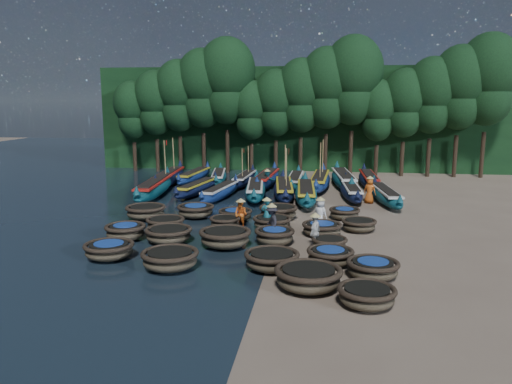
# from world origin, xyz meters

# --- Properties ---
(ground) EXTENTS (120.00, 120.00, 0.00)m
(ground) POSITION_xyz_m (0.00, 0.00, 0.00)
(ground) COLOR #7D6D5B
(ground) RESTS_ON ground
(foliage_wall) EXTENTS (40.00, 3.00, 10.00)m
(foliage_wall) POSITION_xyz_m (0.00, 23.50, 5.00)
(foliage_wall) COLOR black
(foliage_wall) RESTS_ON ground
(coracle_3) EXTENTS (2.53, 2.53, 0.84)m
(coracle_3) POSITION_xyz_m (1.77, -9.06, 0.48)
(coracle_3) COLOR #4E4531
(coracle_3) RESTS_ON ground
(coracle_4) EXTENTS (2.39, 2.39, 0.69)m
(coracle_4) POSITION_xyz_m (3.75, -10.34, 0.40)
(coracle_4) COLOR #4E4531
(coracle_4) RESTS_ON ground
(coracle_5) EXTENTS (2.46, 2.46, 0.72)m
(coracle_5) POSITION_xyz_m (-6.92, -6.62, 0.42)
(coracle_5) COLOR #4E4531
(coracle_5) RESTS_ON ground
(coracle_6) EXTENTS (2.82, 2.82, 0.79)m
(coracle_6) POSITION_xyz_m (-3.88, -7.58, 0.45)
(coracle_6) COLOR #4E4531
(coracle_6) RESTS_ON ground
(coracle_7) EXTENTS (2.50, 2.50, 0.76)m
(coracle_7) POSITION_xyz_m (0.23, -7.09, 0.43)
(coracle_7) COLOR #4E4531
(coracle_7) RESTS_ON ground
(coracle_8) EXTENTS (1.99, 1.99, 0.71)m
(coracle_8) POSITION_xyz_m (2.59, -6.19, 0.41)
(coracle_8) COLOR #4E4531
(coracle_8) RESTS_ON ground
(coracle_9) EXTENTS (2.31, 2.31, 0.72)m
(coracle_9) POSITION_xyz_m (4.20, -7.57, 0.41)
(coracle_9) COLOR #4E4531
(coracle_9) RESTS_ON ground
(coracle_10) EXTENTS (2.37, 2.37, 0.79)m
(coracle_10) POSITION_xyz_m (-7.36, -3.69, 0.46)
(coracle_10) COLOR #4E4531
(coracle_10) RESTS_ON ground
(coracle_11) EXTENTS (2.52, 2.52, 0.75)m
(coracle_11) POSITION_xyz_m (-5.12, -3.83, 0.43)
(coracle_11) COLOR #4E4531
(coracle_11) RESTS_ON ground
(coracle_12) EXTENTS (2.74, 2.74, 0.85)m
(coracle_12) POSITION_xyz_m (-2.27, -4.21, 0.48)
(coracle_12) COLOR #4E4531
(coracle_12) RESTS_ON ground
(coracle_13) EXTENTS (2.11, 2.11, 0.77)m
(coracle_13) POSITION_xyz_m (-0.01, -3.48, 0.45)
(coracle_13) COLOR #4E4531
(coracle_13) RESTS_ON ground
(coracle_14) EXTENTS (1.82, 1.82, 0.65)m
(coracle_14) POSITION_xyz_m (2.58, -4.20, 0.37)
(coracle_14) COLOR #4E4531
(coracle_14) RESTS_ON ground
(coracle_15) EXTENTS (2.06, 2.06, 0.72)m
(coracle_15) POSITION_xyz_m (-5.96, -1.72, 0.41)
(coracle_15) COLOR #4E4531
(coracle_15) RESTS_ON ground
(coracle_16) EXTENTS (1.66, 1.66, 0.65)m
(coracle_16) POSITION_xyz_m (-2.95, -0.82, 0.37)
(coracle_16) COLOR #4E4531
(coracle_16) RESTS_ON ground
(coracle_17) EXTENTS (2.21, 2.21, 0.68)m
(coracle_17) POSITION_xyz_m (-0.42, -0.62, 0.39)
(coracle_17) COLOR #4E4531
(coracle_17) RESTS_ON ground
(coracle_18) EXTENTS (2.50, 2.50, 0.68)m
(coracle_18) POSITION_xyz_m (2.22, -1.59, 0.39)
(coracle_18) COLOR #4E4531
(coracle_18) RESTS_ON ground
(coracle_19) EXTENTS (1.90, 1.90, 0.65)m
(coracle_19) POSITION_xyz_m (4.15, -0.47, 0.37)
(coracle_19) COLOR #4E4531
(coracle_19) RESTS_ON ground
(coracle_20) EXTENTS (2.61, 2.61, 0.81)m
(coracle_20) POSITION_xyz_m (-7.91, 0.68, 0.46)
(coracle_20) COLOR #4E4531
(coracle_20) RESTS_ON ground
(coracle_21) EXTENTS (2.18, 2.18, 0.76)m
(coracle_21) POSITION_xyz_m (-5.15, 1.44, 0.44)
(coracle_21) COLOR #4E4531
(coracle_21) RESTS_ON ground
(coracle_22) EXTENTS (2.15, 2.15, 0.64)m
(coracle_22) POSITION_xyz_m (-2.72, 1.06, 0.37)
(coracle_22) COLOR #4E4531
(coracle_22) RESTS_ON ground
(coracle_23) EXTENTS (2.45, 2.45, 0.81)m
(coracle_23) POSITION_xyz_m (-0.29, 1.63, 0.46)
(coracle_23) COLOR #4E4531
(coracle_23) RESTS_ON ground
(coracle_24) EXTENTS (1.92, 1.92, 0.65)m
(coracle_24) POSITION_xyz_m (3.50, 2.20, 0.38)
(coracle_24) COLOR #4E4531
(coracle_24) RESTS_ON ground
(long_boat_1) EXTENTS (2.38, 9.19, 1.62)m
(long_boat_1) POSITION_xyz_m (-9.79, 7.57, 0.62)
(long_boat_1) COLOR #0D3B4D
(long_boat_1) RESTS_ON ground
(long_boat_2) EXTENTS (2.47, 7.29, 1.30)m
(long_boat_2) POSITION_xyz_m (-6.88, 8.68, 0.49)
(long_boat_2) COLOR #0D1832
(long_boat_2) RESTS_ON ground
(long_boat_3) EXTENTS (2.28, 7.23, 1.28)m
(long_boat_3) POSITION_xyz_m (-4.91, 7.41, 0.49)
(long_boat_3) COLOR navy
(long_boat_3) RESTS_ON ground
(long_boat_4) EXTENTS (2.33, 8.21, 1.45)m
(long_boat_4) POSITION_xyz_m (-2.53, 8.19, 0.55)
(long_boat_4) COLOR #0D3B4D
(long_boat_4) RESTS_ON ground
(long_boat_5) EXTENTS (2.33, 8.51, 3.63)m
(long_boat_5) POSITION_xyz_m (-0.50, 8.48, 0.58)
(long_boat_5) COLOR #0D1832
(long_boat_5) RESTS_ON ground
(long_boat_6) EXTENTS (1.93, 8.61, 1.52)m
(long_boat_6) POSITION_xyz_m (1.09, 7.22, 0.58)
(long_boat_6) COLOR #0D3B4D
(long_boat_6) RESTS_ON ground
(long_boat_7) EXTENTS (1.81, 7.60, 1.34)m
(long_boat_7) POSITION_xyz_m (4.20, 8.82, 0.51)
(long_boat_7) COLOR #0D1832
(long_boat_7) RESTS_ON ground
(long_boat_8) EXTENTS (2.21, 7.73, 1.37)m
(long_boat_8) POSITION_xyz_m (6.41, 7.41, 0.52)
(long_boat_8) COLOR #0D3B4D
(long_boat_8) RESTS_ON ground
(long_boat_9) EXTENTS (2.10, 8.80, 3.74)m
(long_boat_9) POSITION_xyz_m (-10.29, 12.74, 0.59)
(long_boat_9) COLOR #0D1832
(long_boat_9) RESTS_ON ground
(long_boat_10) EXTENTS (1.96, 7.70, 1.36)m
(long_boat_10) POSITION_xyz_m (-8.56, 14.22, 0.52)
(long_boat_10) COLOR navy
(long_boat_10) RESTS_ON ground
(long_boat_11) EXTENTS (2.39, 7.32, 1.30)m
(long_boat_11) POSITION_xyz_m (-6.46, 14.16, 0.50)
(long_boat_11) COLOR #0D3B4D
(long_boat_11) RESTS_ON ground
(long_boat_12) EXTENTS (1.63, 7.29, 3.10)m
(long_boat_12) POSITION_xyz_m (-4.10, 13.35, 0.49)
(long_boat_12) COLOR #0D1832
(long_boat_12) RESTS_ON ground
(long_boat_13) EXTENTS (2.00, 8.69, 1.53)m
(long_boat_13) POSITION_xyz_m (-2.26, 12.92, 0.58)
(long_boat_13) COLOR navy
(long_boat_13) RESTS_ON ground
(long_boat_14) EXTENTS (1.52, 7.79, 1.37)m
(long_boat_14) POSITION_xyz_m (0.05, 12.73, 0.52)
(long_boat_14) COLOR #0D3B4D
(long_boat_14) RESTS_ON ground
(long_boat_15) EXTENTS (2.03, 8.77, 3.73)m
(long_boat_15) POSITION_xyz_m (1.99, 12.49, 0.59)
(long_boat_15) COLOR navy
(long_boat_15) RESTS_ON ground
(long_boat_16) EXTENTS (2.44, 9.12, 1.61)m
(long_boat_16) POSITION_xyz_m (3.85, 13.51, 0.61)
(long_boat_16) COLOR #0D3B4D
(long_boat_16) RESTS_ON ground
(long_boat_17) EXTENTS (1.62, 8.11, 1.43)m
(long_boat_17) POSITION_xyz_m (5.88, 14.13, 0.54)
(long_boat_17) COLOR #0D1832
(long_boat_17) RESTS_ON ground
(fisherman_0) EXTENTS (0.99, 0.89, 1.89)m
(fisherman_0) POSITION_xyz_m (2.11, -0.40, 0.90)
(fisherman_0) COLOR silver
(fisherman_0) RESTS_ON ground
(fisherman_1) EXTENTS (0.64, 0.52, 1.84)m
(fisherman_1) POSITION_xyz_m (-0.71, -0.60, 0.92)
(fisherman_1) COLOR #185A67
(fisherman_1) RESTS_ON ground
(fisherman_2) EXTENTS (0.91, 0.82, 1.75)m
(fisherman_2) POSITION_xyz_m (-2.11, -0.66, 0.83)
(fisherman_2) COLOR #D05D1B
(fisherman_2) RESTS_ON ground
(fisherman_3) EXTENTS (1.03, 1.29, 1.95)m
(fisherman_3) POSITION_xyz_m (-0.24, -2.67, 0.91)
(fisherman_3) COLOR black
(fisherman_3) RESTS_ON ground
(fisherman_4) EXTENTS (0.73, 1.05, 1.85)m
(fisherman_4) POSITION_xyz_m (1.91, -4.07, 0.89)
(fisherman_4) COLOR silver
(fisherman_4) RESTS_ON ground
(fisherman_5) EXTENTS (1.36, 1.27, 1.73)m
(fisherman_5) POSITION_xyz_m (-2.02, 11.24, 0.81)
(fisherman_5) COLOR #185A67
(fisherman_5) RESTS_ON ground
(fisherman_6) EXTENTS (1.02, 0.90, 1.95)m
(fisherman_6) POSITION_xyz_m (5.33, 7.09, 0.93)
(fisherman_6) COLOR #D05D1B
(fisherman_6) RESTS_ON ground
(tree_0) EXTENTS (3.68, 3.68, 8.68)m
(tree_0) POSITION_xyz_m (-16.00, 20.00, 5.97)
(tree_0) COLOR black
(tree_0) RESTS_ON ground
(tree_1) EXTENTS (4.09, 4.09, 9.65)m
(tree_1) POSITION_xyz_m (-13.70, 20.00, 6.65)
(tree_1) COLOR black
(tree_1) RESTS_ON ground
(tree_2) EXTENTS (4.51, 4.51, 10.63)m
(tree_2) POSITION_xyz_m (-11.40, 20.00, 7.32)
(tree_2) COLOR black
(tree_2) RESTS_ON ground
(tree_3) EXTENTS (4.92, 4.92, 11.60)m
(tree_3) POSITION_xyz_m (-9.10, 20.00, 8.00)
(tree_3) COLOR black
(tree_3) RESTS_ON ground
(tree_4) EXTENTS (5.34, 5.34, 12.58)m
(tree_4) POSITION_xyz_m (-6.80, 20.00, 8.67)
(tree_4) COLOR black
(tree_4) RESTS_ON ground
(tree_5) EXTENTS (3.68, 3.68, 8.68)m
(tree_5) POSITION_xyz_m (-4.50, 20.00, 5.97)
(tree_5) COLOR black
(tree_5) RESTS_ON ground
(tree_6) EXTENTS (4.09, 4.09, 9.65)m
(tree_6) POSITION_xyz_m (-2.20, 20.00, 6.65)
(tree_6) COLOR black
(tree_6) RESTS_ON ground
(tree_7) EXTENTS (4.51, 4.51, 10.63)m
(tree_7) POSITION_xyz_m (0.10, 20.00, 7.32)
(tree_7) COLOR black
(tree_7) RESTS_ON ground
(tree_8) EXTENTS (4.92, 4.92, 11.60)m
(tree_8) POSITION_xyz_m (2.40, 20.00, 8.00)
(tree_8) COLOR black
(tree_8) RESTS_ON ground
(tree_9) EXTENTS (5.34, 5.34, 12.58)m
(tree_9) POSITION_xyz_m (4.70, 20.00, 8.67)
(tree_9) COLOR black
(tree_9) RESTS_ON ground
(tree_10) EXTENTS (3.68, 3.68, 8.68)m
(tree_10) POSITION_xyz_m (7.00, 20.00, 5.97)
(tree_10) COLOR black
(tree_10) RESTS_ON ground
(tree_11) EXTENTS (4.09, 4.09, 9.65)m
(tree_11) POSITION_xyz_m (9.30, 20.00, 6.65)
(tree_11) COLOR black
(tree_11) RESTS_ON ground
(tree_12) EXTENTS (4.51, 4.51, 10.63)m
(tree_12) POSITION_xyz_m (11.60, 20.00, 7.32)
(tree_12) COLOR black
(tree_12) RESTS_ON ground
(tree_13) EXTENTS (4.92, 4.92, 11.60)m
(tree_13) POSITION_xyz_m (13.90, 20.00, 8.00)
(tree_13) COLOR black
(tree_13) RESTS_ON ground
(tree_14) EXTENTS (5.34, 5.34, 12.58)m
(tree_14) POSITION_xyz_m (16.20, 20.00, 8.67)
(tree_14) COLOR black
(tree_14) RESTS_ON ground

